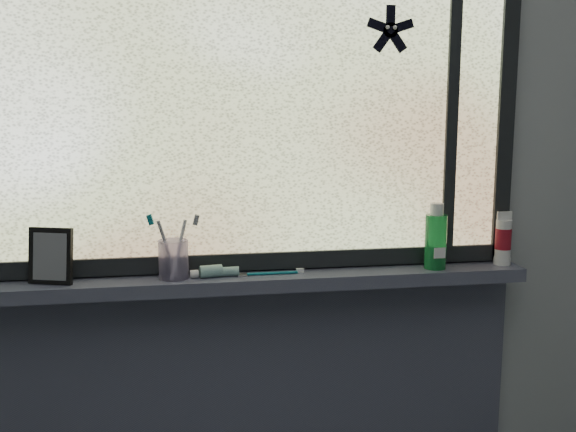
% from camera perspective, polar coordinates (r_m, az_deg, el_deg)
% --- Properties ---
extents(wall_back, '(3.00, 0.01, 2.50)m').
position_cam_1_polar(wall_back, '(1.90, -3.15, 2.07)').
color(wall_back, '#9EA3A8').
rests_on(wall_back, ground).
extents(windowsill, '(1.62, 0.14, 0.04)m').
position_cam_1_polar(windowsill, '(1.88, -2.82, -5.81)').
color(windowsill, '#46495E').
rests_on(windowsill, wall_back).
extents(window_pane, '(1.50, 0.01, 1.00)m').
position_cam_1_polar(window_pane, '(1.86, -3.14, 10.56)').
color(window_pane, silver).
rests_on(window_pane, wall_back).
extents(frame_bottom, '(1.60, 0.03, 0.05)m').
position_cam_1_polar(frame_bottom, '(1.91, -3.00, -3.99)').
color(frame_bottom, black).
rests_on(frame_bottom, windowsill).
extents(frame_right, '(0.05, 0.03, 1.10)m').
position_cam_1_polar(frame_right, '(2.09, 18.80, 9.95)').
color(frame_right, black).
rests_on(frame_right, wall_back).
extents(frame_mullion, '(0.03, 0.03, 1.00)m').
position_cam_1_polar(frame_mullion, '(2.02, 14.35, 10.19)').
color(frame_mullion, black).
rests_on(frame_mullion, wall_back).
extents(starfish_sticker, '(0.15, 0.02, 0.15)m').
position_cam_1_polar(starfish_sticker, '(1.95, 9.08, 16.00)').
color(starfish_sticker, black).
rests_on(starfish_sticker, window_pane).
extents(vanity_mirror, '(0.14, 0.10, 0.16)m').
position_cam_1_polar(vanity_mirror, '(1.87, -20.35, -3.33)').
color(vanity_mirror, black).
rests_on(vanity_mirror, windowsill).
extents(toothpaste_tube, '(0.20, 0.06, 0.04)m').
position_cam_1_polar(toothpaste_tube, '(1.85, -6.22, -4.87)').
color(toothpaste_tube, silver).
rests_on(toothpaste_tube, windowsill).
extents(toothbrush_cup, '(0.09, 0.09, 0.11)m').
position_cam_1_polar(toothbrush_cup, '(1.85, -10.14, -3.80)').
color(toothbrush_cup, '#B9A8DF').
rests_on(toothbrush_cup, windowsill).
extents(toothbrush_lying, '(0.18, 0.02, 0.01)m').
position_cam_1_polar(toothbrush_lying, '(1.87, -1.40, -5.04)').
color(toothbrush_lying, '#0D6F7B').
rests_on(toothbrush_lying, windowsill).
extents(mouthwash_bottle, '(0.07, 0.07, 0.16)m').
position_cam_1_polar(mouthwash_bottle, '(1.97, 13.01, -1.75)').
color(mouthwash_bottle, green).
rests_on(mouthwash_bottle, windowsill).
extents(cream_tube, '(0.06, 0.06, 0.12)m').
position_cam_1_polar(cream_tube, '(2.08, 18.60, -1.72)').
color(cream_tube, silver).
rests_on(cream_tube, windowsill).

